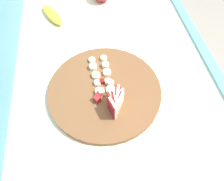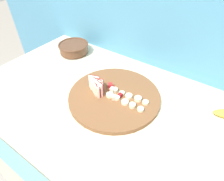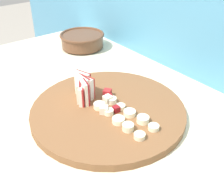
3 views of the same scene
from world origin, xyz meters
name	(u,v)px [view 3 (image 3 of 3)]	position (x,y,z in m)	size (l,w,h in m)	color
tile_backsplash	(182,132)	(0.00, 0.39, 0.69)	(2.40, 0.04, 1.38)	#4C8EB2
cutting_board	(108,110)	(0.00, 0.06, 0.93)	(0.38, 0.38, 0.02)	brown
apple_wedge_fan	(83,89)	(-0.07, 0.03, 0.97)	(0.09, 0.06, 0.06)	#A32323
apple_dice_pile	(108,101)	(-0.01, 0.07, 0.95)	(0.09, 0.08, 0.02)	beige
banana_slice_rows	(124,116)	(0.06, 0.06, 0.95)	(0.17, 0.07, 0.02)	beige
ceramic_bowl	(82,40)	(-0.40, 0.24, 0.96)	(0.17, 0.17, 0.06)	brown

